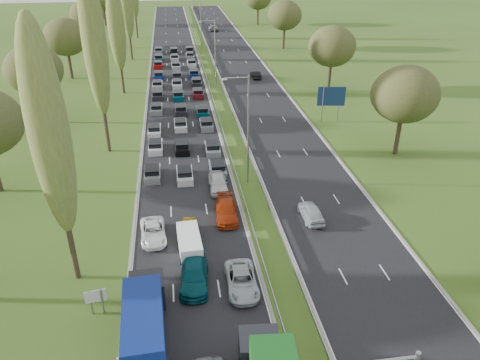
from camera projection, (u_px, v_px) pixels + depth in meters
ground at (215, 87)px, 84.13m from camera, size 260.00×260.00×0.00m
near_carriageway at (177, 85)px, 85.46m from camera, size 10.50×215.00×0.04m
far_carriageway at (250, 82)px, 87.19m from camera, size 10.50×215.00×0.04m
central_reservation at (214, 81)px, 86.07m from camera, size 2.36×215.00×0.32m
lamp_columns at (215, 56)px, 79.59m from camera, size 0.18×140.18×12.00m
poplar_row at (108, 30)px, 65.96m from camera, size 2.80×127.80×22.44m
woodland_left at (28, 76)px, 61.94m from camera, size 8.00×166.00×11.10m
woodland_right at (349, 58)px, 71.38m from camera, size 8.00×153.00×11.10m
traffic_queue_fill at (178, 91)px, 80.87m from camera, size 9.10×68.44×0.80m
near_car_2 at (153, 232)px, 41.87m from camera, size 2.51×4.89×1.32m
near_car_7 at (194, 275)px, 36.37m from camera, size 2.60×5.48×1.54m
near_car_8 at (190, 231)px, 41.95m from camera, size 1.75×3.99×1.34m
near_car_10 at (242, 281)px, 35.89m from camera, size 2.41×5.07×1.40m
near_car_11 at (226, 210)px, 44.98m from camera, size 2.43×5.27×1.49m
near_car_12 at (218, 183)px, 49.93m from camera, size 1.91×4.70×1.60m
far_car_0 at (311, 212)px, 44.69m from camera, size 1.86×4.40×1.49m
far_car_1 at (256, 74)px, 89.31m from camera, size 1.60×4.16×1.35m
far_car_2 at (213, 28)px, 133.97m from camera, size 2.79×5.62×1.53m
blue_lorry at (145, 322)px, 30.33m from camera, size 2.50×9.00×3.80m
white_van_rear at (189, 243)px, 39.92m from camera, size 1.81×4.62×1.86m
info_sign at (96, 299)px, 33.17m from camera, size 1.50×0.32×2.10m
direction_sign at (331, 98)px, 67.07m from camera, size 3.97×0.68×5.20m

